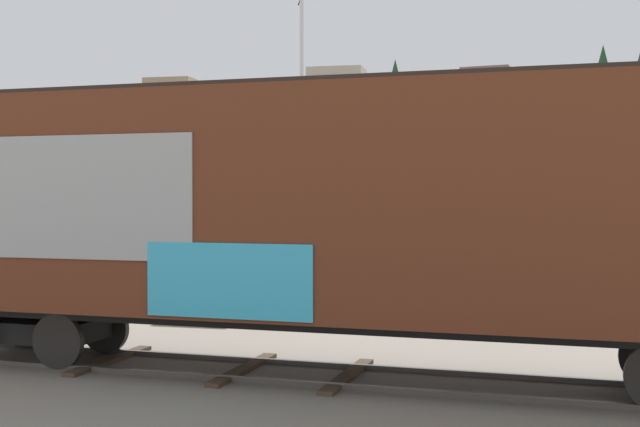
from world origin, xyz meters
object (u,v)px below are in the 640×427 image
object	(u,v)px
flagpole	(301,90)
freight_car	(339,208)
parked_car_silver	(504,287)
parked_car_white	(230,282)

from	to	relation	value
flagpole	freight_car	bearing A→B (deg)	-66.31
flagpole	parked_car_silver	world-z (taller)	flagpole
parked_car_white	flagpole	bearing A→B (deg)	94.24
parked_car_white	parked_car_silver	xyz separation A→B (m)	(6.37, 0.68, 0.06)
flagpole	parked_car_silver	size ratio (longest dim) A/B	2.21
freight_car	parked_car_silver	distance (m)	6.81
freight_car	flagpole	size ratio (longest dim) A/B	1.56
parked_car_white	freight_car	bearing A→B (deg)	-50.73
parked_car_white	parked_car_silver	bearing A→B (deg)	6.09
freight_car	flagpole	bearing A→B (deg)	113.69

